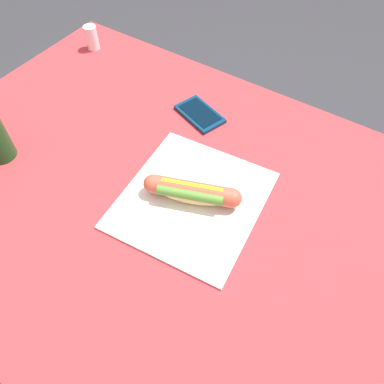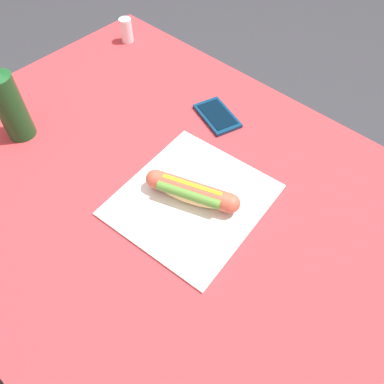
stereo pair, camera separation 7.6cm
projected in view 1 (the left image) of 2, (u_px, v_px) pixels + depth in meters
ground_plane at (177, 316)px, 1.40m from camera, size 6.00×6.00×0.00m
dining_table at (169, 227)px, 0.90m from camera, size 1.22×0.87×0.76m
paper_wrapper at (192, 200)px, 0.78m from camera, size 0.30×0.32×0.01m
hot_dog at (192, 192)px, 0.76m from camera, size 0.19×0.10×0.05m
cell_phone at (200, 114)px, 0.94m from camera, size 0.14×0.11×0.01m
salt_shaker at (92, 38)px, 1.09m from camera, size 0.04×0.04×0.07m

